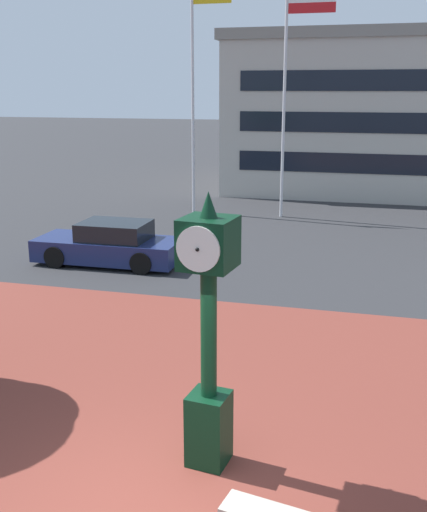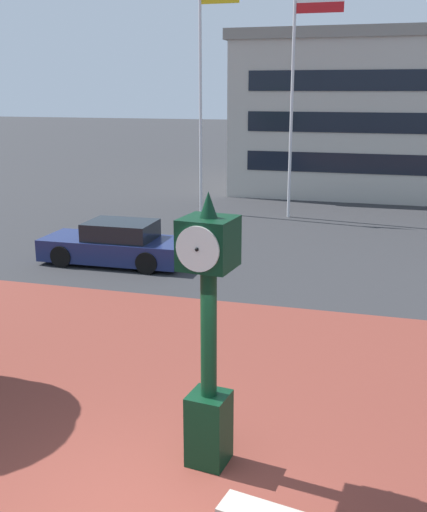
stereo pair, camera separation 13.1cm
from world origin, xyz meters
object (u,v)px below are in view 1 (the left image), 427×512
(car_street_near, at_px, (110,245))
(flagpole_primary, at_px, (197,73))
(street_clock, at_px, (209,334))
(flagpole_secondary, at_px, (291,75))

(car_street_near, bearing_deg, flagpole_primary, -2.60)
(street_clock, distance_m, car_street_near, 10.74)
(street_clock, relative_size, flagpole_primary, 0.40)
(street_clock, xyz_separation_m, flagpole_primary, (-5.27, 17.42, 3.78))
(street_clock, relative_size, car_street_near, 0.88)
(street_clock, height_order, flagpole_secondary, flagpole_secondary)
(car_street_near, relative_size, flagpole_primary, 0.45)
(flagpole_primary, bearing_deg, flagpole_secondary, -0.00)
(street_clock, xyz_separation_m, car_street_near, (-5.55, 9.10, -1.35))
(flagpole_secondary, bearing_deg, car_street_near, -116.12)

